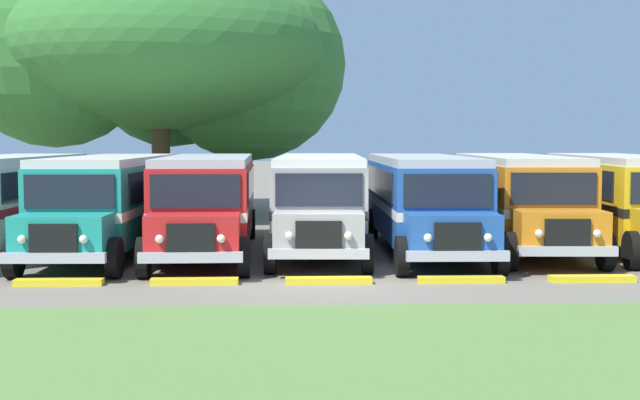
# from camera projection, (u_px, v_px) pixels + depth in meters

# --- Properties ---
(ground_plane) EXTENTS (220.00, 220.00, 0.00)m
(ground_plane) POSITION_uv_depth(u_px,v_px,m) (328.00, 281.00, 20.62)
(ground_plane) COLOR slate
(foreground_grass_strip) EXTENTS (80.00, 10.42, 0.01)m
(foreground_grass_strip) POSITION_uv_depth(u_px,v_px,m) (357.00, 374.00, 12.40)
(foreground_grass_strip) COLOR olive
(foreground_grass_strip) RESTS_ON ground_plane
(parked_bus_slot_0) EXTENTS (3.14, 10.90, 2.82)m
(parked_bus_slot_0) POSITION_uv_depth(u_px,v_px,m) (2.00, 198.00, 25.97)
(parked_bus_slot_0) COLOR silver
(parked_bus_slot_0) RESTS_ON ground_plane
(parked_bus_slot_1) EXTENTS (2.96, 10.88, 2.82)m
(parked_bus_slot_1) POSITION_uv_depth(u_px,v_px,m) (110.00, 199.00, 25.67)
(parked_bus_slot_1) COLOR teal
(parked_bus_slot_1) RESTS_ON ground_plane
(parked_bus_slot_2) EXTENTS (2.84, 10.86, 2.82)m
(parked_bus_slot_2) POSITION_uv_depth(u_px,v_px,m) (208.00, 199.00, 25.75)
(parked_bus_slot_2) COLOR red
(parked_bus_slot_2) RESTS_ON ground_plane
(parked_bus_slot_3) EXTENTS (3.10, 10.89, 2.82)m
(parked_bus_slot_3) POSITION_uv_depth(u_px,v_px,m) (320.00, 197.00, 26.39)
(parked_bus_slot_3) COLOR #9E9993
(parked_bus_slot_3) RESTS_ON ground_plane
(parked_bus_slot_4) EXTENTS (2.83, 10.86, 2.82)m
(parked_bus_slot_4) POSITION_uv_depth(u_px,v_px,m) (423.00, 198.00, 25.99)
(parked_bus_slot_4) COLOR #23519E
(parked_bus_slot_4) RESTS_ON ground_plane
(parked_bus_slot_5) EXTENTS (3.18, 10.91, 2.82)m
(parked_bus_slot_5) POSITION_uv_depth(u_px,v_px,m) (518.00, 196.00, 26.89)
(parked_bus_slot_5) COLOR orange
(parked_bus_slot_5) RESTS_ON ground_plane
(parked_bus_slot_6) EXTENTS (3.41, 10.95, 2.82)m
(parked_bus_slot_6) POSITION_uv_depth(u_px,v_px,m) (622.00, 196.00, 27.01)
(parked_bus_slot_6) COLOR yellow
(parked_bus_slot_6) RESTS_ON ground_plane
(curb_wheelstop_1) EXTENTS (2.00, 0.36, 0.15)m
(curb_wheelstop_1) POSITION_uv_depth(u_px,v_px,m) (59.00, 282.00, 19.92)
(curb_wheelstop_1) COLOR yellow
(curb_wheelstop_1) RESTS_ON ground_plane
(curb_wheelstop_2) EXTENTS (2.00, 0.36, 0.15)m
(curb_wheelstop_2) POSITION_uv_depth(u_px,v_px,m) (195.00, 281.00, 20.05)
(curb_wheelstop_2) COLOR yellow
(curb_wheelstop_2) RESTS_ON ground_plane
(curb_wheelstop_3) EXTENTS (2.00, 0.36, 0.15)m
(curb_wheelstop_3) POSITION_uv_depth(u_px,v_px,m) (329.00, 280.00, 20.18)
(curb_wheelstop_3) COLOR yellow
(curb_wheelstop_3) RESTS_ON ground_plane
(curb_wheelstop_4) EXTENTS (2.00, 0.36, 0.15)m
(curb_wheelstop_4) POSITION_uv_depth(u_px,v_px,m) (461.00, 280.00, 20.31)
(curb_wheelstop_4) COLOR yellow
(curb_wheelstop_4) RESTS_ON ground_plane
(curb_wheelstop_5) EXTENTS (2.00, 0.36, 0.15)m
(curb_wheelstop_5) POSITION_uv_depth(u_px,v_px,m) (592.00, 279.00, 20.44)
(curb_wheelstop_5) COLOR yellow
(curb_wheelstop_5) RESTS_ON ground_plane
(broad_shade_tree) EXTENTS (16.04, 14.79, 11.01)m
(broad_shade_tree) POSITION_uv_depth(u_px,v_px,m) (164.00, 55.00, 37.53)
(broad_shade_tree) COLOR brown
(broad_shade_tree) RESTS_ON ground_plane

